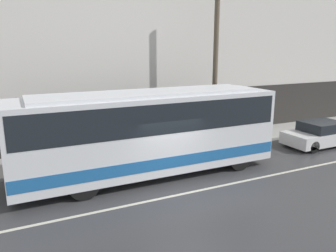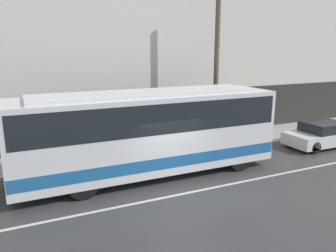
# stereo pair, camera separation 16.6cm
# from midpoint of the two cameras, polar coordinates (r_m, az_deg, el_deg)

# --- Properties ---
(ground_plane) EXTENTS (60.00, 60.00, 0.00)m
(ground_plane) POSITION_cam_midpoint_polar(r_m,az_deg,el_deg) (12.06, 2.19, -11.75)
(ground_plane) COLOR #38383A
(sidewalk) EXTENTS (60.00, 2.71, 0.14)m
(sidewalk) POSITION_cam_midpoint_polar(r_m,az_deg,el_deg) (16.64, -6.39, -4.37)
(sidewalk) COLOR #A09E99
(sidewalk) RESTS_ON ground_plane
(building_facade) EXTENTS (60.00, 0.35, 12.35)m
(building_facade) POSITION_cam_midpoint_polar(r_m,az_deg,el_deg) (17.30, -8.61, 16.04)
(building_facade) COLOR silver
(building_facade) RESTS_ON ground_plane
(lane_stripe) EXTENTS (54.00, 0.14, 0.01)m
(lane_stripe) POSITION_cam_midpoint_polar(r_m,az_deg,el_deg) (12.06, 2.19, -11.73)
(lane_stripe) COLOR beige
(lane_stripe) RESTS_ON ground_plane
(transit_bus) EXTENTS (10.62, 2.59, 3.47)m
(transit_bus) POSITION_cam_midpoint_polar(r_m,az_deg,el_deg) (13.18, -3.65, -0.56)
(transit_bus) COLOR silver
(transit_bus) RESTS_ON ground_plane
(sedan_white_front) EXTENTS (4.42, 1.83, 1.31)m
(sedan_white_front) POSITION_cam_midpoint_polar(r_m,az_deg,el_deg) (19.50, 25.05, -1.26)
(sedan_white_front) COLOR silver
(sedan_white_front) RESTS_ON ground_plane
(utility_pole_near) EXTENTS (0.26, 0.26, 8.57)m
(utility_pole_near) POSITION_cam_midpoint_polar(r_m,az_deg,el_deg) (17.20, 7.98, 10.94)
(utility_pole_near) COLOR brown
(utility_pole_near) RESTS_ON sidewalk
(pedestrian_waiting) EXTENTS (0.36, 0.36, 1.57)m
(pedestrian_waiting) POSITION_cam_midpoint_polar(r_m,az_deg,el_deg) (17.01, -9.25, -1.28)
(pedestrian_waiting) COLOR #1E5933
(pedestrian_waiting) RESTS_ON sidewalk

